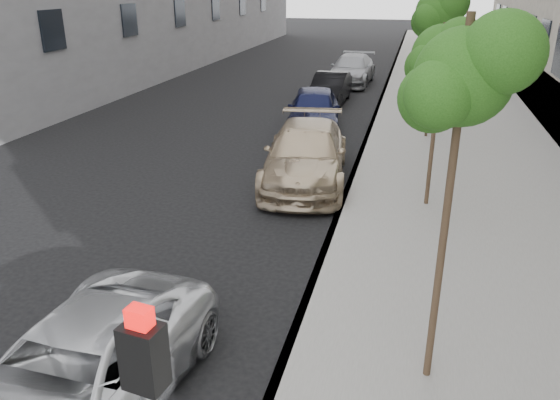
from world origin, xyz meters
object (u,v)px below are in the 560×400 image
at_px(sedan_rear, 352,70).
at_px(sedan_blue, 314,109).
at_px(tree_near, 466,79).
at_px(suv, 306,154).
at_px(sedan_black, 330,88).
at_px(tree_mid, 443,55).
at_px(tree_far, 439,12).
at_px(minivan, 76,376).

bearing_deg(sedan_rear, sedan_blue, -88.87).
bearing_deg(sedan_blue, tree_near, -81.32).
height_order(suv, sedan_black, suv).
bearing_deg(tree_near, suv, 113.23).
bearing_deg(sedan_blue, sedan_black, 83.43).
bearing_deg(tree_near, tree_mid, 90.00).
height_order(tree_far, sedan_blue, tree_far).
relative_size(tree_mid, minivan, 0.94).
distance_m(tree_near, tree_far, 13.00).
bearing_deg(tree_mid, sedan_rear, 103.06).
xyz_separation_m(suv, sedan_black, (-1.00, 10.63, -0.11)).
bearing_deg(tree_mid, tree_near, -90.00).
height_order(tree_mid, tree_far, tree_far).
xyz_separation_m(tree_near, sedan_rear, (-3.99, 23.68, -3.48)).
relative_size(minivan, sedan_blue, 1.01).
distance_m(tree_near, sedan_black, 19.21).
xyz_separation_m(sedan_black, sedan_rear, (0.34, 5.30, 0.08)).
bearing_deg(minivan, sedan_rear, 92.16).
relative_size(tree_mid, suv, 0.81).
height_order(tree_near, minivan, tree_near).
bearing_deg(minivan, tree_near, 25.03).
relative_size(tree_far, sedan_blue, 1.09).
height_order(tree_near, tree_mid, tree_near).
distance_m(minivan, suv, 9.57).
bearing_deg(tree_mid, suv, 159.41).
height_order(minivan, sedan_black, sedan_black).
xyz_separation_m(tree_far, minivan, (-4.35, -14.76, -3.64)).
bearing_deg(sedan_rear, tree_near, -78.38).
xyz_separation_m(sedan_blue, sedan_black, (-0.17, 4.99, -0.11)).
relative_size(tree_far, sedan_rear, 0.96).
relative_size(tree_far, sedan_black, 1.22).
distance_m(minivan, sedan_blue, 15.15).
xyz_separation_m(minivan, sedan_blue, (0.20, 15.15, 0.14)).
bearing_deg(sedan_rear, suv, -85.56).
distance_m(minivan, sedan_rear, 25.45).
height_order(tree_near, sedan_rear, tree_near).
height_order(tree_near, sedan_blue, tree_near).
height_order(sedan_blue, sedan_rear, sedan_blue).
height_order(tree_far, sedan_black, tree_far).
height_order(tree_mid, minivan, tree_mid).
distance_m(suv, sedan_rear, 15.95).
distance_m(tree_near, suv, 9.11).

